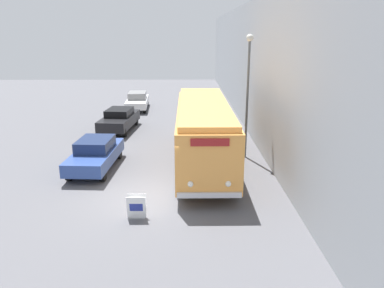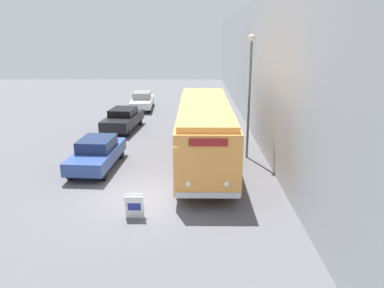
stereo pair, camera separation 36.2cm
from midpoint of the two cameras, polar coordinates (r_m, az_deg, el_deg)
ground_plane at (r=15.36m, az=-7.23°, el=-8.04°), size 80.00×80.00×0.00m
building_wall_right at (r=24.31m, az=8.93°, el=11.16°), size 0.30×60.00×8.33m
vintage_bus at (r=18.39m, az=1.20°, el=2.15°), size 2.52×10.36×3.14m
sign_board at (r=13.63m, az=-9.22°, el=-9.49°), size 0.67×0.33×0.87m
streetlamp at (r=19.32m, az=8.01°, el=9.69°), size 0.36×0.36×6.32m
parked_car_near at (r=18.72m, az=-15.04°, el=-1.43°), size 2.06×4.57×1.48m
parked_car_mid at (r=25.84m, az=-11.40°, el=3.73°), size 2.27×4.74×1.48m
parked_car_far at (r=32.99m, az=-8.63°, el=6.57°), size 1.95×4.88×1.48m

